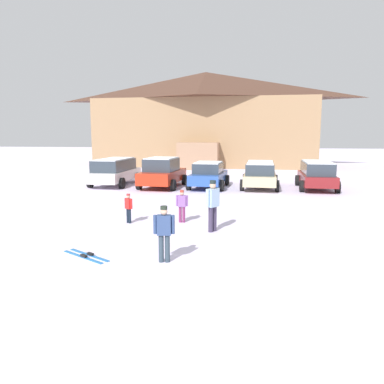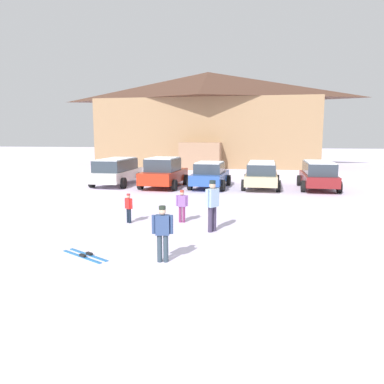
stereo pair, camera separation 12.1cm
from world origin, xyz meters
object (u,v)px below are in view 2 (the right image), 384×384
Objects in this scene: skier_teen_in_navy_coat at (163,231)px; skier_child_in_red_jacket at (129,206)px; skier_child_in_purple_jacket at (182,204)px; parked_blue_hatchback at (210,175)px; parked_maroon_van at (318,174)px; ski_lodge at (208,119)px; skier_adult_in_blue_parka at (212,203)px; parked_white_suv at (116,171)px; parked_red_sedan at (164,172)px; parked_beige_suv at (261,174)px; pair_of_skis at (85,255)px.

skier_teen_in_navy_coat is 1.34× the size of skier_child_in_red_jacket.
skier_teen_in_navy_coat is 4.21m from skier_child_in_purple_jacket.
parked_blue_hatchback reaches higher than skier_child_in_purple_jacket.
parked_maroon_van reaches higher than skier_child_in_red_jacket.
skier_adult_in_blue_parka is (3.25, -25.89, -3.69)m from ski_lodge.
parked_white_suv is at bearing 124.46° from skier_adult_in_blue_parka.
skier_child_in_red_jacket is at bearing -89.54° from ski_lodge.
parked_blue_hatchback is at bearing 78.60° from skier_child_in_red_jacket.
parked_red_sedan is at bearing 111.94° from skier_adult_in_blue_parka.
parked_beige_suv is 3.98× the size of skier_child_in_purple_jacket.
ski_lodge is at bearing 76.31° from parked_white_suv.
ski_lodge is 5.27× the size of parked_blue_hatchback.
parked_red_sedan reaches higher than parked_beige_suv.
skier_adult_in_blue_parka reaches higher than parked_beige_suv.
parked_red_sedan is 0.93× the size of parked_beige_suv.
ski_lodge is 29.25m from pair_of_skis.
parked_white_suv is 1.09× the size of parked_maroon_van.
parked_red_sedan is at bearing 95.54° from skier_child_in_red_jacket.
parked_red_sedan is at bearing 103.29° from skier_teen_in_navy_coat.
skier_teen_in_navy_coat is (2.36, -28.98, -3.84)m from ski_lodge.
parked_red_sedan is 9.05m from skier_child_in_purple_jacket.
parked_beige_suv is at bearing 6.39° from parked_red_sedan.
parked_red_sedan reaches higher than skier_child_in_red_jacket.
parked_red_sedan is 2.86× the size of pair_of_skis.
skier_teen_in_navy_coat is at bearing -88.68° from parked_blue_hatchback.
skier_teen_in_navy_coat is 2.23m from pair_of_skis.
parked_white_suv reaches higher than parked_beige_suv.
skier_child_in_red_jacket is (-1.86, -9.21, -0.19)m from parked_blue_hatchback.
skier_child_in_red_jacket is (0.20, -25.16, -4.04)m from ski_lodge.
pair_of_skis is at bearing -113.47° from skier_child_in_purple_jacket.
parked_blue_hatchback is at bearing 82.14° from pair_of_skis.
ski_lodge is at bearing 94.73° from skier_child_in_purple_jacket.
pair_of_skis is at bearing 177.12° from skier_teen_in_navy_coat.
parked_beige_suv is (5.03, -15.52, -3.79)m from ski_lodge.
parked_white_suv reaches higher than parked_blue_hatchback.
parked_blue_hatchback is 2.72× the size of pair_of_skis.
ski_lodge reaches higher than skier_child_in_red_jacket.
parked_red_sedan is 13.18m from skier_teen_in_navy_coat.
skier_adult_in_blue_parka is at bearing -42.73° from skier_child_in_purple_jacket.
skier_teen_in_navy_coat is at bearing -60.56° from skier_child_in_red_jacket.
parked_beige_suv is 13.73m from skier_teen_in_navy_coat.
pair_of_skis is (4.08, -13.26, -0.87)m from parked_white_suv.
ski_lodge is 18.66× the size of skier_child_in_purple_jacket.
ski_lodge is 17.98m from parked_maroon_van.
skier_teen_in_navy_coat is at bearing -101.22° from parked_beige_suv.
parked_maroon_van is (12.03, 0.07, -0.02)m from parked_white_suv.
parked_maroon_van is (8.22, -15.54, -3.77)m from ski_lodge.
skier_child_in_red_jacket is at bearing -168.50° from skier_child_in_purple_jacket.
skier_teen_in_navy_coat reaches higher than pair_of_skis.
parked_red_sedan is 10.50m from skier_adult_in_blue_parka.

